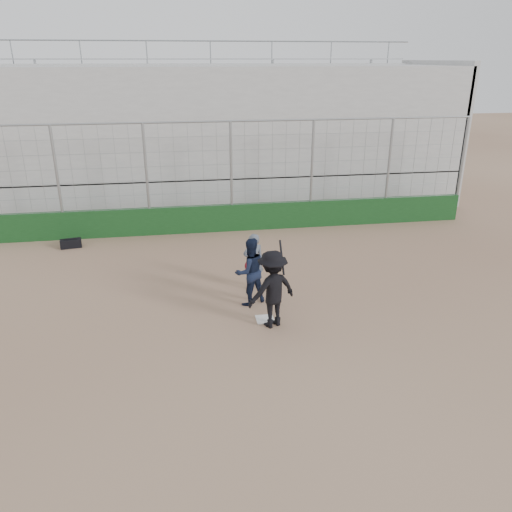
{
  "coord_description": "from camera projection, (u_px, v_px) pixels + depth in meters",
  "views": [
    {
      "loc": [
        -1.96,
        -10.74,
        6.04
      ],
      "look_at": [
        0.0,
        1.4,
        1.15
      ],
      "focal_mm": 35.0,
      "sensor_mm": 36.0,
      "label": 1
    }
  ],
  "objects": [
    {
      "name": "catcher_crouched",
      "position": [
        250.0,
        282.0,
        12.96
      ],
      "size": [
        1.09,
        1.0,
        1.22
      ],
      "color": "black",
      "rests_on": "ground"
    },
    {
      "name": "ground",
      "position": [
        265.0,
        320.0,
        12.38
      ],
      "size": [
        90.0,
        90.0,
        0.0
      ],
      "primitive_type": "plane",
      "color": "brown",
      "rests_on": "ground"
    },
    {
      "name": "bleachers",
      "position": [
        218.0,
        133.0,
        22.26
      ],
      "size": [
        20.25,
        6.7,
        6.98
      ],
      "color": "#A0A0A0",
      "rests_on": "ground"
    },
    {
      "name": "equipment_bag",
      "position": [
        71.0,
        243.0,
        17.03
      ],
      "size": [
        0.73,
        0.41,
        0.33
      ],
      "color": "black",
      "rests_on": "ground"
    },
    {
      "name": "backstop",
      "position": [
        232.0,
        206.0,
        18.44
      ],
      "size": [
        18.1,
        0.25,
        4.04
      ],
      "color": "#113715",
      "rests_on": "ground"
    },
    {
      "name": "home_plate",
      "position": [
        265.0,
        319.0,
        12.37
      ],
      "size": [
        0.44,
        0.44,
        0.02
      ],
      "primitive_type": "cube",
      "color": "white",
      "rests_on": "ground"
    },
    {
      "name": "umpire",
      "position": [
        253.0,
        264.0,
        13.8
      ],
      "size": [
        0.65,
        0.49,
        1.46
      ],
      "primitive_type": "imported",
      "rotation": [
        0.0,
        0.0,
        3.33
      ],
      "color": "#4E5764",
      "rests_on": "ground"
    },
    {
      "name": "batter_at_plate",
      "position": [
        272.0,
        289.0,
        11.79
      ],
      "size": [
        1.41,
        1.13,
        2.05
      ],
      "color": "black",
      "rests_on": "ground"
    }
  ]
}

